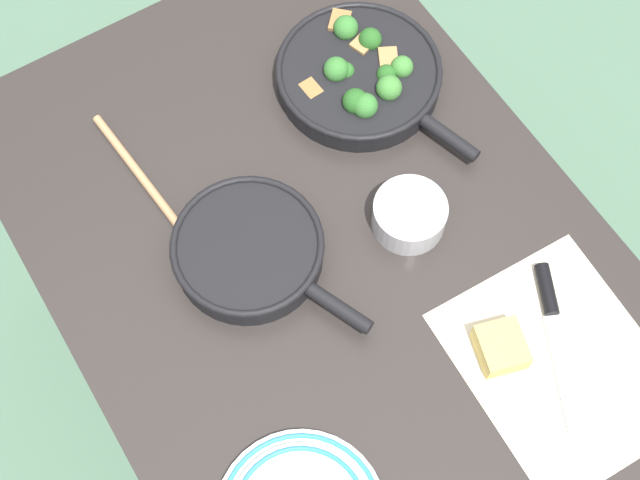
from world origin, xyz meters
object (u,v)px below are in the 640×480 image
at_px(wooden_spoon, 174,219).
at_px(skillet_broccoli, 360,74).
at_px(prep_bowl_steel, 409,215).
at_px(cheese_block, 501,347).
at_px(grater_knife, 554,323).
at_px(skillet_eggs, 249,250).

bearing_deg(wooden_spoon, skillet_broccoli, 94.35).
bearing_deg(prep_bowl_steel, skillet_broccoli, 162.94).
bearing_deg(prep_bowl_steel, wooden_spoon, -122.53).
xyz_separation_m(skillet_broccoli, prep_bowl_steel, (0.28, -0.09, 0.00)).
distance_m(wooden_spoon, cheese_block, 0.57).
distance_m(grater_knife, prep_bowl_steel, 0.29).
bearing_deg(skillet_eggs, wooden_spoon, -171.28).
relative_size(wooden_spoon, cheese_block, 4.35).
xyz_separation_m(skillet_eggs, grater_knife, (0.36, 0.35, -0.02)).
xyz_separation_m(skillet_eggs, wooden_spoon, (-0.12, -0.08, -0.02)).
bearing_deg(grater_knife, prep_bowl_steel, -134.80).
bearing_deg(grater_knife, skillet_eggs, -109.51).
bearing_deg(prep_bowl_steel, grater_knife, 18.96).
bearing_deg(skillet_eggs, grater_knife, 21.78).
height_order(skillet_broccoli, wooden_spoon, skillet_broccoli).
xyz_separation_m(skillet_eggs, prep_bowl_steel, (0.09, 0.26, 0.00)).
relative_size(skillet_broccoli, wooden_spoon, 0.99).
bearing_deg(cheese_block, skillet_eggs, -144.57).
distance_m(skillet_broccoli, prep_bowl_steel, 0.29).
relative_size(skillet_eggs, prep_bowl_steel, 2.84).
bearing_deg(skillet_eggs, skillet_broccoli, 96.94).
relative_size(skillet_eggs, wooden_spoon, 0.86).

